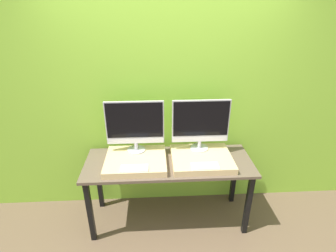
{
  "coord_description": "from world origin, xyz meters",
  "views": [
    {
      "loc": [
        -0.14,
        -1.97,
        2.25
      ],
      "look_at": [
        0.0,
        0.45,
        1.11
      ],
      "focal_mm": 28.0,
      "sensor_mm": 36.0,
      "label": 1
    }
  ],
  "objects_px": {
    "monitor_right": "(201,123)",
    "monitor_left": "(135,125)",
    "keyboard_left": "(135,168)",
    "keyboard_right": "(205,166)"
  },
  "relations": [
    {
      "from": "monitor_left",
      "to": "monitor_right",
      "type": "relative_size",
      "value": 1.0
    },
    {
      "from": "keyboard_left",
      "to": "monitor_right",
      "type": "xyz_separation_m",
      "value": [
        0.67,
        0.34,
        0.29
      ]
    },
    {
      "from": "monitor_right",
      "to": "keyboard_right",
      "type": "relative_size",
      "value": 2.27
    },
    {
      "from": "monitor_right",
      "to": "monitor_left",
      "type": "bearing_deg",
      "value": 180.0
    },
    {
      "from": "keyboard_right",
      "to": "keyboard_left",
      "type": "bearing_deg",
      "value": 180.0
    },
    {
      "from": "monitor_left",
      "to": "keyboard_left",
      "type": "bearing_deg",
      "value": -90.0
    },
    {
      "from": "monitor_left",
      "to": "keyboard_left",
      "type": "relative_size",
      "value": 2.27
    },
    {
      "from": "monitor_left",
      "to": "keyboard_left",
      "type": "distance_m",
      "value": 0.45
    },
    {
      "from": "keyboard_left",
      "to": "monitor_right",
      "type": "relative_size",
      "value": 0.44
    },
    {
      "from": "monitor_right",
      "to": "keyboard_right",
      "type": "bearing_deg",
      "value": -90.0
    }
  ]
}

